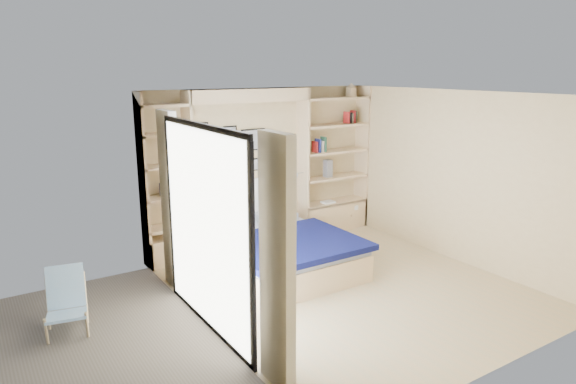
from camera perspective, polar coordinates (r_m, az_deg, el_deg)
ground at (r=6.90m, az=6.61°, el=-10.42°), size 4.50×4.50×0.00m
room_shell at (r=7.54m, az=-2.79°, el=0.39°), size 4.50×4.50×4.50m
bed at (r=7.32m, az=-1.19°, el=-6.50°), size 1.80×2.33×1.07m
photo_gallery at (r=8.01m, az=-5.77°, el=4.97°), size 1.48×0.02×0.82m
reading_lamps at (r=7.98m, az=-3.98°, el=1.29°), size 1.92×0.12×0.15m
shelf_decor at (r=8.64m, az=3.54°, el=6.16°), size 3.52×0.23×2.03m
deck at (r=5.61m, az=-24.85°, el=-17.74°), size 3.20×4.00×0.05m
deck_chair at (r=6.18m, az=-23.43°, el=-11.14°), size 0.54×0.76×0.69m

